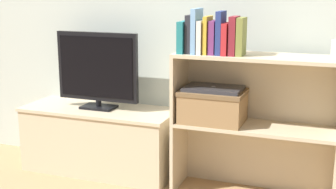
# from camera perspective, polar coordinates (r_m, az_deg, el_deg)

# --- Properties ---
(tv_stand) EXTENTS (1.02, 0.40, 0.43)m
(tv_stand) POSITION_cam_1_polar(r_m,az_deg,el_deg) (3.16, -8.30, -5.43)
(tv_stand) COLOR #CCB793
(tv_stand) RESTS_ON ground_plane
(tv) EXTENTS (0.56, 0.14, 0.50)m
(tv) POSITION_cam_1_polar(r_m,az_deg,el_deg) (3.04, -8.61, 3.12)
(tv) COLOR black
(tv) RESTS_ON tv_stand
(bookshelf_lower_tier) EXTENTS (0.93, 0.31, 0.44)m
(bookshelf_lower_tier) POSITION_cam_1_polar(r_m,az_deg,el_deg) (2.84, 10.61, -6.38)
(bookshelf_lower_tier) COLOR #CCB793
(bookshelf_lower_tier) RESTS_ON ground_plane
(bookshelf_upper_tier) EXTENTS (0.93, 0.31, 0.40)m
(bookshelf_upper_tier) POSITION_cam_1_polar(r_m,az_deg,el_deg) (2.73, 10.97, 1.93)
(bookshelf_upper_tier) COLOR #CCB793
(bookshelf_upper_tier) RESTS_ON bookshelf_lower_tier
(book_teal) EXTENTS (0.04, 0.16, 0.18)m
(book_teal) POSITION_cam_1_polar(r_m,az_deg,el_deg) (2.69, 1.93, 7.02)
(book_teal) COLOR #1E7075
(book_teal) RESTS_ON bookshelf_upper_tier
(book_charcoal) EXTENTS (0.03, 0.12, 0.21)m
(book_charcoal) POSITION_cam_1_polar(r_m,az_deg,el_deg) (2.67, 2.79, 7.37)
(book_charcoal) COLOR #232328
(book_charcoal) RESTS_ON bookshelf_upper_tier
(book_skyblue) EXTENTS (0.03, 0.16, 0.25)m
(book_skyblue) POSITION_cam_1_polar(r_m,az_deg,el_deg) (2.66, 3.52, 7.73)
(book_skyblue) COLOR #709ECC
(book_skyblue) RESTS_ON bookshelf_upper_tier
(book_ivory) EXTENTS (0.03, 0.15, 0.19)m
(book_ivory) POSITION_cam_1_polar(r_m,az_deg,el_deg) (2.65, 4.19, 7.00)
(book_ivory) COLOR silver
(book_ivory) RESTS_ON bookshelf_upper_tier
(book_mustard) EXTENTS (0.02, 0.14, 0.21)m
(book_mustard) POSITION_cam_1_polar(r_m,az_deg,el_deg) (2.65, 4.85, 7.23)
(book_mustard) COLOR gold
(book_mustard) RESTS_ON bookshelf_upper_tier
(book_plum) EXTENTS (0.03, 0.12, 0.19)m
(book_plum) POSITION_cam_1_polar(r_m,az_deg,el_deg) (2.64, 5.57, 6.94)
(book_plum) COLOR #6B2D66
(book_plum) RESTS_ON bookshelf_upper_tier
(book_navy) EXTENTS (0.03, 0.13, 0.24)m
(book_navy) POSITION_cam_1_polar(r_m,az_deg,el_deg) (2.62, 6.44, 7.46)
(book_navy) COLOR navy
(book_navy) RESTS_ON bookshelf_upper_tier
(book_crimson) EXTENTS (0.03, 0.14, 0.18)m
(book_crimson) POSITION_cam_1_polar(r_m,az_deg,el_deg) (2.62, 7.14, 6.74)
(book_crimson) COLOR #B22328
(book_crimson) RESTS_ON bookshelf_upper_tier
(book_maroon) EXTENTS (0.04, 0.13, 0.21)m
(book_maroon) POSITION_cam_1_polar(r_m,az_deg,el_deg) (2.61, 8.05, 7.09)
(book_maroon) COLOR maroon
(book_maroon) RESTS_ON bookshelf_upper_tier
(book_olive) EXTENTS (0.04, 0.13, 0.21)m
(book_olive) POSITION_cam_1_polar(r_m,az_deg,el_deg) (2.60, 8.93, 6.98)
(book_olive) COLOR olive
(book_olive) RESTS_ON bookshelf_upper_tier
(baby_monitor) EXTENTS (0.05, 0.03, 0.13)m
(baby_monitor) POSITION_cam_1_polar(r_m,az_deg,el_deg) (2.60, 19.80, 5.19)
(baby_monitor) COLOR white
(baby_monitor) RESTS_ON bookshelf_upper_tier
(storage_basket_left) EXTENTS (0.37, 0.27, 0.19)m
(storage_basket_left) POSITION_cam_1_polar(r_m,az_deg,el_deg) (2.74, 5.51, -1.21)
(storage_basket_left) COLOR #937047
(storage_basket_left) RESTS_ON bookshelf_lower_tier
(laptop) EXTENTS (0.33, 0.22, 0.02)m
(laptop) POSITION_cam_1_polar(r_m,az_deg,el_deg) (2.72, 5.56, 0.73)
(laptop) COLOR #2D2D33
(laptop) RESTS_ON storage_basket_left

